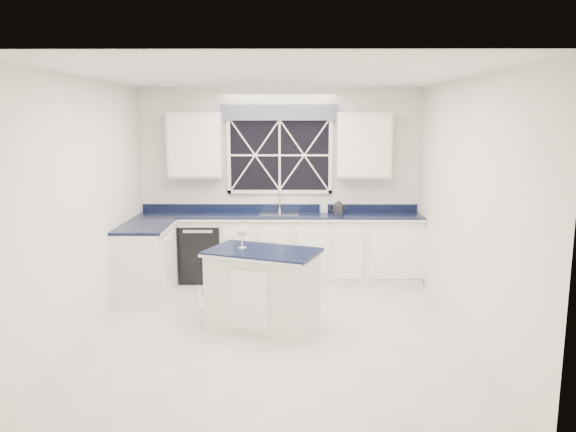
{
  "coord_description": "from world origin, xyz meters",
  "views": [
    {
      "loc": [
        0.18,
        -5.81,
        2.29
      ],
      "look_at": [
        0.13,
        0.4,
        1.19
      ],
      "focal_mm": 35.0,
      "sensor_mm": 36.0,
      "label": 1
    }
  ],
  "objects_px": {
    "kettle": "(338,208)",
    "wine_glass": "(242,232)",
    "faucet": "(280,201)",
    "island": "(263,289)",
    "dishwasher": "(202,251)",
    "soap_bottle": "(324,205)"
  },
  "relations": [
    {
      "from": "dishwasher",
      "to": "soap_bottle",
      "type": "height_order",
      "value": "soap_bottle"
    },
    {
      "from": "faucet",
      "to": "soap_bottle",
      "type": "relative_size",
      "value": 1.48
    },
    {
      "from": "island",
      "to": "kettle",
      "type": "xyz_separation_m",
      "value": [
        0.97,
        1.93,
        0.59
      ]
    },
    {
      "from": "island",
      "to": "kettle",
      "type": "bearing_deg",
      "value": 84.57
    },
    {
      "from": "faucet",
      "to": "island",
      "type": "distance_m",
      "value": 2.17
    },
    {
      "from": "faucet",
      "to": "kettle",
      "type": "relative_size",
      "value": 1.2
    },
    {
      "from": "kettle",
      "to": "wine_glass",
      "type": "height_order",
      "value": "wine_glass"
    },
    {
      "from": "faucet",
      "to": "island",
      "type": "bearing_deg",
      "value": -93.84
    },
    {
      "from": "island",
      "to": "soap_bottle",
      "type": "relative_size",
      "value": 6.58
    },
    {
      "from": "kettle",
      "to": "wine_glass",
      "type": "relative_size",
      "value": 0.95
    },
    {
      "from": "wine_glass",
      "to": "kettle",
      "type": "bearing_deg",
      "value": 56.79
    },
    {
      "from": "faucet",
      "to": "soap_bottle",
      "type": "height_order",
      "value": "faucet"
    },
    {
      "from": "island",
      "to": "kettle",
      "type": "height_order",
      "value": "kettle"
    },
    {
      "from": "island",
      "to": "soap_bottle",
      "type": "distance_m",
      "value": 2.26
    },
    {
      "from": "island",
      "to": "soap_bottle",
      "type": "bearing_deg",
      "value": 90.44
    },
    {
      "from": "island",
      "to": "wine_glass",
      "type": "height_order",
      "value": "wine_glass"
    },
    {
      "from": "faucet",
      "to": "wine_glass",
      "type": "height_order",
      "value": "faucet"
    },
    {
      "from": "wine_glass",
      "to": "soap_bottle",
      "type": "xyz_separation_m",
      "value": [
        1.0,
        1.93,
        -0.01
      ]
    },
    {
      "from": "faucet",
      "to": "wine_glass",
      "type": "relative_size",
      "value": 1.14
    },
    {
      "from": "island",
      "to": "wine_glass",
      "type": "distance_m",
      "value": 0.67
    },
    {
      "from": "dishwasher",
      "to": "faucet",
      "type": "xyz_separation_m",
      "value": [
        1.1,
        0.19,
        0.69
      ]
    },
    {
      "from": "faucet",
      "to": "wine_glass",
      "type": "xyz_separation_m",
      "value": [
        -0.37,
        -1.96,
        -0.04
      ]
    }
  ]
}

